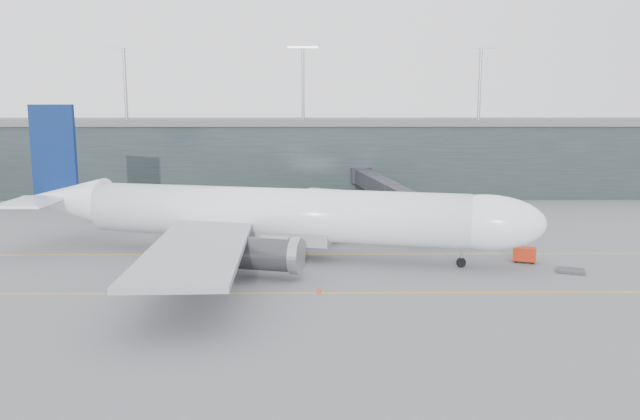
{
  "coord_description": "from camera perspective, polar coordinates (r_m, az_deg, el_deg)",
  "views": [
    {
      "loc": [
        7.08,
        -77.34,
        17.41
      ],
      "look_at": [
        7.83,
        -4.0,
        5.42
      ],
      "focal_mm": 35.0,
      "sensor_mm": 36.0,
      "label": 1
    }
  ],
  "objects": [
    {
      "name": "taxiline_a",
      "position": [
        75.71,
        -5.95,
        -4.06
      ],
      "size": [
        160.0,
        0.25,
        0.02
      ],
      "primitive_type": "cube",
      "color": "gold",
      "rests_on": "ground"
    },
    {
      "name": "ground",
      "position": [
        79.59,
        -5.68,
        -3.4
      ],
      "size": [
        320.0,
        320.0,
        0.0
      ],
      "primitive_type": "plane",
      "color": "#555459",
      "rests_on": "ground"
    },
    {
      "name": "jet_bridge",
      "position": [
        102.42,
        6.0,
        2.11
      ],
      "size": [
        8.15,
        43.2,
        6.31
      ],
      "rotation": [
        0.0,
        0.0,
        0.12
      ],
      "color": "#28282D",
      "rests_on": "ground"
    },
    {
      "name": "cone_tail",
      "position": [
        68.98,
        -12.81,
        -5.26
      ],
      "size": [
        0.46,
        0.46,
        0.74
      ],
      "primitive_type": "cone",
      "color": "orange",
      "rests_on": "ground"
    },
    {
      "name": "baggage_dolly",
      "position": [
        72.5,
        21.96,
        -5.17
      ],
      "size": [
        3.41,
        3.11,
        0.28
      ],
      "primitive_type": "cube",
      "rotation": [
        0.0,
        0.0,
        -0.39
      ],
      "color": "#35353A",
      "rests_on": "ground"
    },
    {
      "name": "gse_cart",
      "position": [
        75.09,
        18.19,
        -3.85
      ],
      "size": [
        2.91,
        2.37,
        1.72
      ],
      "rotation": [
        0.0,
        0.0,
        -0.35
      ],
      "color": "#AE250C",
      "rests_on": "ground"
    },
    {
      "name": "cone_wing_stbd",
      "position": [
        59.77,
        -0.09,
        -7.28
      ],
      "size": [
        0.46,
        0.46,
        0.74
      ],
      "primitive_type": "cone",
      "color": "#D1470B",
      "rests_on": "ground"
    },
    {
      "name": "uld_a",
      "position": [
        90.89,
        -8.42,
        -1.21
      ],
      "size": [
        2.52,
        2.23,
        1.94
      ],
      "rotation": [
        0.0,
        0.0,
        0.28
      ],
      "color": "#37363B",
      "rests_on": "ground"
    },
    {
      "name": "uld_c",
      "position": [
        88.95,
        -4.72,
        -1.4
      ],
      "size": [
        2.37,
        2.09,
        1.84
      ],
      "rotation": [
        0.0,
        0.0,
        -0.26
      ],
      "color": "#37363B",
      "rests_on": "ground"
    },
    {
      "name": "taxiline_lead_main",
      "position": [
        98.9,
        -1.78,
        -0.86
      ],
      "size": [
        0.25,
        60.0,
        0.02
      ],
      "primitive_type": "cube",
      "color": "gold",
      "rests_on": "ground"
    },
    {
      "name": "main_aircraft",
      "position": [
        73.56,
        -4.46,
        -0.44
      ],
      "size": [
        63.11,
        58.19,
        17.9
      ],
      "rotation": [
        0.0,
        0.0,
        -0.25
      ],
      "color": "white",
      "rests_on": "ground"
    },
    {
      "name": "terminal",
      "position": [
        135.88,
        -3.59,
        5.13
      ],
      "size": [
        240.0,
        36.0,
        29.0
      ],
      "color": "#1E2929",
      "rests_on": "ground"
    },
    {
      "name": "cone_wing_port",
      "position": [
        91.77,
        1.05,
        -1.42
      ],
      "size": [
        0.46,
        0.46,
        0.73
      ],
      "primitive_type": "cone",
      "color": "#F44A0D",
      "rests_on": "ground"
    },
    {
      "name": "uld_b",
      "position": [
        90.39,
        -6.6,
        -1.24
      ],
      "size": [
        2.28,
        1.92,
        1.9
      ],
      "rotation": [
        0.0,
        0.0,
        0.13
      ],
      "color": "#37363B",
      "rests_on": "ground"
    },
    {
      "name": "taxiline_b",
      "position": [
        60.34,
        -7.36,
        -7.56
      ],
      "size": [
        160.0,
        0.25,
        0.02
      ],
      "primitive_type": "cube",
      "color": "gold",
      "rests_on": "ground"
    },
    {
      "name": "cone_nose",
      "position": [
        78.41,
        18.53,
        -3.74
      ],
      "size": [
        0.49,
        0.49,
        0.79
      ],
      "primitive_type": "cone",
      "color": "#FB470D",
      "rests_on": "ground"
    }
  ]
}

